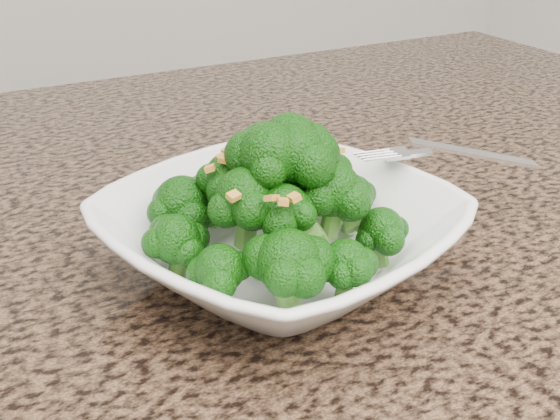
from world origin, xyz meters
TOP-DOWN VIEW (x-y plane):
  - granite_counter at (0.00, 0.30)m, footprint 1.64×1.04m
  - bowl at (0.13, 0.26)m, footprint 0.30×0.30m
  - broccoli_pile at (0.13, 0.26)m, footprint 0.21×0.21m
  - garlic_topping at (0.13, 0.26)m, footprint 0.12×0.12m
  - fork at (0.26, 0.27)m, footprint 0.17×0.10m

SIDE VIEW (x-z plane):
  - granite_counter at x=0.00m, z-range 0.87..0.90m
  - bowl at x=0.13m, z-range 0.90..0.96m
  - fork at x=0.26m, z-range 0.96..0.97m
  - broccoli_pile at x=0.13m, z-range 0.96..1.03m
  - garlic_topping at x=0.13m, z-range 1.03..1.04m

